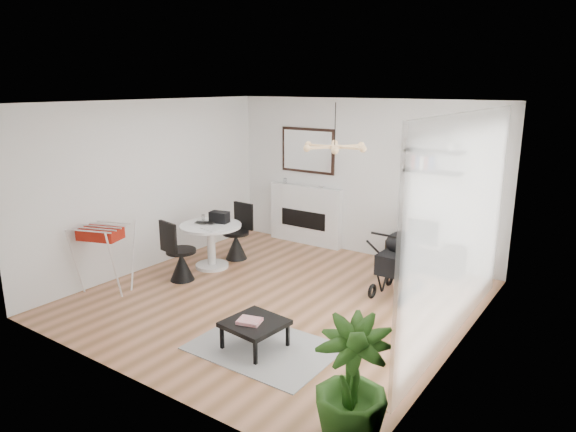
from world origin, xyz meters
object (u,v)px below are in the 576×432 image
Objects in this scene: stroller at (398,265)px; potted_plant at (351,383)px; dining_table at (211,239)px; tv_console at (425,257)px; coffee_table at (255,324)px; fireplace at (306,208)px; crt_tv at (428,229)px; drying_rack at (105,257)px.

potted_plant reaches higher than stroller.
stroller reaches higher than dining_table.
dining_table is at bearing 147.37° from potted_plant.
potted_plant reaches higher than tv_console.
coffee_table is (-0.68, -3.56, 0.07)m from tv_console.
stroller is 2.51m from coffee_table.
fireplace is 2.09m from dining_table.
dining_table is (-2.92, -1.87, 0.25)m from tv_console.
crt_tv is 0.56× the size of stroller.
stroller is (2.94, 0.72, -0.05)m from dining_table.
stroller is at bearing -90.05° from crt_tv.
drying_rack is at bearing -145.72° from stroller.
coffee_table is at bearing -100.76° from tv_console.
fireplace is at bearing 152.35° from stroller.
potted_plant is at bearing -53.30° from fireplace.
drying_rack is (-0.55, -1.61, 0.04)m from dining_table.
dining_table is at bearing -104.72° from fireplace.
tv_console is 1.17m from stroller.
tv_console is at bearing 102.48° from potted_plant.
drying_rack is at bearing 168.89° from potted_plant.
potted_plant is (0.96, -4.35, 0.33)m from tv_console.
drying_rack is at bearing -134.90° from tv_console.
fireplace reaches higher than stroller.
stroller is at bearing -88.83° from tv_console.
fireplace is 2.17× the size of dining_table.
drying_rack is 4.51m from potted_plant.
tv_console is 1.21× the size of drying_rack.
tv_console reaches higher than coffee_table.
fireplace is at bearing 176.49° from crt_tv.
crt_tv is at bearing 78.85° from coffee_table.
drying_rack reaches higher than dining_table.
tv_console is 3.47m from dining_table.
fireplace is 3.19× the size of coffee_table.
potted_plant is at bearing -77.81° from crt_tv.
stroller is (0.02, -1.15, 0.21)m from tv_console.
fireplace is at bearing 176.53° from tv_console.
stroller is 3.34m from potted_plant.
tv_console is at bearing 26.04° from drying_rack.
coffee_table is 1.84m from potted_plant.
fireplace is 5.61m from potted_plant.
fireplace is 1.79× the size of tv_console.
potted_plant is (4.43, -0.87, 0.03)m from drying_rack.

